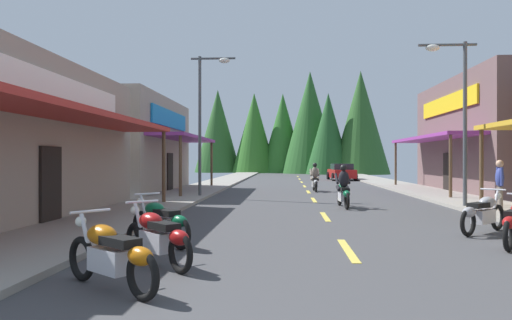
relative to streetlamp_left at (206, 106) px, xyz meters
name	(u,v)px	position (x,y,z in m)	size (l,w,h in m)	color
ground	(311,197)	(4.82, 1.84, -4.21)	(9.41, 76.23, 0.10)	#424244
sidewalk_left	(187,194)	(-1.28, 1.84, -4.10)	(2.77, 76.23, 0.12)	gray
sidewalk_right	(439,195)	(10.91, 1.84, -4.10)	(2.77, 76.23, 0.12)	gray
centerline_dashes	(308,192)	(4.82, 4.46, -4.15)	(0.16, 49.84, 0.01)	#E0C64C
storefront_left_far	(106,145)	(-6.16, 3.94, -1.64)	(8.89, 10.40, 5.04)	gray
streetlamp_left	(206,106)	(0.00, 0.00, 0.00)	(2.03, 0.30, 6.44)	#474C51
streetlamp_right	(456,100)	(9.62, -4.30, -0.30)	(2.03, 0.30, 5.90)	#474C51
motorcycle_parked_right_3	(483,213)	(8.27, -10.03, -3.67)	(1.62, 1.55, 1.04)	black
motorcycle_parked_left_0	(111,254)	(1.31, -15.46, -3.67)	(1.74, 1.41, 1.04)	black
motorcycle_parked_left_1	(157,236)	(1.53, -13.96, -3.67)	(1.55, 1.62, 1.04)	black
motorcycle_parked_left_2	(161,221)	(1.08, -12.04, -3.67)	(1.62, 1.55, 1.04)	black
rider_cruising_lead	(343,190)	(5.70, -4.09, -3.50)	(0.60, 2.14, 1.57)	black
rider_cruising_trailing	(315,180)	(5.20, 4.82, -3.50)	(0.60, 2.14, 1.57)	black
pedestrian_browsing	(500,183)	(10.45, -5.86, -3.15)	(0.31, 0.57, 1.73)	#726659
parked_car_curbside	(342,172)	(8.33, 19.69, -3.47)	(2.26, 4.40, 1.40)	#B21919
treeline_backdrop	(295,129)	(4.78, 40.81, 1.58)	(25.06, 14.00, 13.07)	#2A6523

